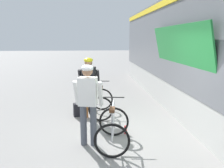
{
  "coord_description": "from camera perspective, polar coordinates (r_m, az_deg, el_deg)",
  "views": [
    {
      "loc": [
        -0.68,
        -4.6,
        2.28
      ],
      "look_at": [
        -0.11,
        1.45,
        1.05
      ],
      "focal_mm": 35.89,
      "sensor_mm": 36.0,
      "label": 1
    }
  ],
  "objects": [
    {
      "name": "bicycle_near_silver",
      "position": [
        4.87,
        0.24,
        -11.25
      ],
      "size": [
        0.85,
        1.16,
        0.99
      ],
      "color": "black",
      "rests_on": "ground"
    },
    {
      "name": "water_bottle_near_the_bikes",
      "position": [
        5.59,
        3.49,
        -11.55
      ],
      "size": [
        0.07,
        0.07,
        0.2
      ],
      "primitive_type": "cylinder",
      "color": "red",
      "rests_on": "ground"
    },
    {
      "name": "backpack_on_platform",
      "position": [
        6.8,
        -8.57,
        -6.5
      ],
      "size": [
        0.31,
        0.24,
        0.4
      ],
      "primitive_type": "cube",
      "rotation": [
        0.0,
        0.0,
        0.23
      ],
      "color": "black",
      "rests_on": "ground"
    },
    {
      "name": "ground_plane",
      "position": [
        5.18,
        2.82,
        -14.69
      ],
      "size": [
        80.0,
        80.0,
        0.0
      ],
      "primitive_type": "plane",
      "color": "gray"
    },
    {
      "name": "cyclist_near_in_white",
      "position": [
        4.74,
        -6.15,
        -3.6
      ],
      "size": [
        0.65,
        0.4,
        1.76
      ],
      "color": "#4C515B",
      "rests_on": "ground"
    },
    {
      "name": "bicycle_far_white",
      "position": [
        6.76,
        -2.72,
        -4.7
      ],
      "size": [
        0.79,
        1.12,
        0.99
      ],
      "color": "black",
      "rests_on": "ground"
    },
    {
      "name": "cyclist_far_in_dark",
      "position": [
        6.44,
        -5.91,
        0.41
      ],
      "size": [
        0.65,
        0.39,
        1.76
      ],
      "color": "#935B2D",
      "rests_on": "ground"
    }
  ]
}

